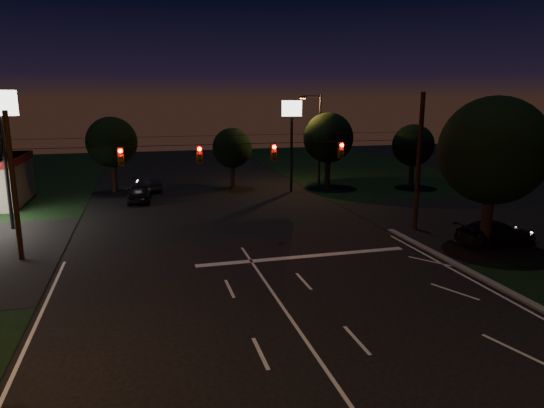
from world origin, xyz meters
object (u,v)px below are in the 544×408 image
object	(u,v)px
car_cross	(496,233)
car_oncoming_a	(139,193)
utility_pole_right	(414,229)
tree_right_near	(492,152)
car_oncoming_b	(149,184)

from	to	relation	value
car_cross	car_oncoming_a	bearing A→B (deg)	46.41
utility_pole_right	tree_right_near	bearing A→B (deg)	-72.47
car_oncoming_b	car_cross	xyz separation A→B (m)	(19.67, -23.19, 0.07)
car_oncoming_a	tree_right_near	bearing A→B (deg)	139.30
car_oncoming_b	car_cross	bearing A→B (deg)	116.11
tree_right_near	car_oncoming_a	world-z (taller)	tree_right_near
tree_right_near	car_oncoming_b	xyz separation A→B (m)	(-18.40, 23.68, -5.03)
tree_right_near	car_oncoming_b	world-z (taller)	tree_right_near
car_oncoming_a	car_cross	distance (m)	27.55
utility_pole_right	car_oncoming_b	world-z (taller)	utility_pole_right
car_oncoming_a	car_cross	xyz separation A→B (m)	(20.59, -18.30, -0.06)
car_oncoming_b	car_cross	size ratio (longest dim) A/B	0.79
utility_pole_right	car_cross	bearing A→B (deg)	-57.18
utility_pole_right	car_oncoming_b	size ratio (longest dim) A/B	2.28
tree_right_near	car_oncoming_a	bearing A→B (deg)	135.78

